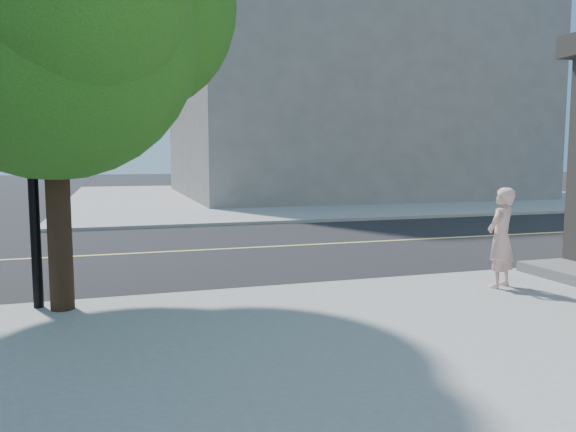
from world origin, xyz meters
name	(u,v)px	position (x,y,z in m)	size (l,w,h in m)	color
ground	(23,311)	(0.00, 0.00, 0.00)	(140.00, 140.00, 0.00)	black
road_ew	(55,258)	(0.00, 4.50, 0.01)	(140.00, 9.00, 0.01)	black
sidewalk_ne	(333,195)	(13.50, 21.50, 0.06)	(29.00, 25.00, 0.12)	gray
filler_ne	(339,74)	(14.00, 22.00, 7.12)	(18.00, 16.00, 14.00)	slate
man_on_phone	(501,238)	(7.22, -1.21, 0.93)	(0.59, 0.39, 1.62)	#DEA69B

